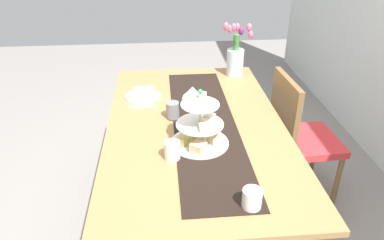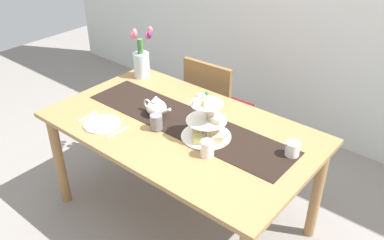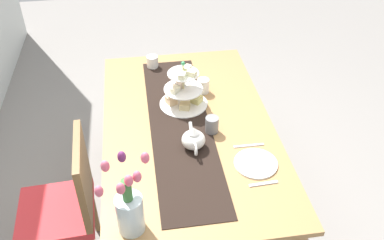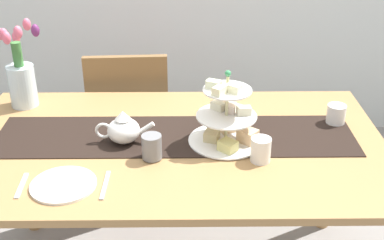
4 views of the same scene
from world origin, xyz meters
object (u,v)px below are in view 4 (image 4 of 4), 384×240
object	(u,v)px
tiered_cake_stand	(228,122)
mug_grey	(152,147)
teapot	(123,129)
knife_left	(105,185)
tulip_vase	(21,77)
dining_table	(176,163)
mug_white_text	(261,150)
dinner_plate_left	(63,185)
fork_left	(22,185)
chair_left	(130,119)
cream_jug	(336,114)

from	to	relation	value
tiered_cake_stand	mug_grey	bearing A→B (deg)	-157.01
teapot	knife_left	bearing A→B (deg)	-96.28
teapot	mug_grey	bearing A→B (deg)	-46.21
tiered_cake_stand	tulip_vase	xyz separation A→B (m)	(-0.91, 0.36, 0.05)
dining_table	mug_white_text	size ratio (longest dim) A/B	17.87
dinner_plate_left	fork_left	world-z (taller)	dinner_plate_left
tiered_cake_stand	mug_white_text	size ratio (longest dim) A/B	3.20
tiered_cake_stand	fork_left	distance (m)	0.80
dining_table	teapot	world-z (taller)	teapot
fork_left	knife_left	xyz separation A→B (m)	(0.29, 0.00, 0.00)
dinner_plate_left	fork_left	xyz separation A→B (m)	(-0.15, 0.00, -0.00)
chair_left	cream_jug	xyz separation A→B (m)	(0.95, -0.57, 0.30)
teapot	mug_white_text	size ratio (longest dim) A/B	2.51
tulip_vase	dining_table	bearing A→B (deg)	-27.00
knife_left	fork_left	bearing A→B (deg)	180.00
tiered_cake_stand	cream_jug	size ratio (longest dim) A/B	3.58
teapot	mug_white_text	world-z (taller)	teapot
teapot	mug_grey	distance (m)	0.17
cream_jug	mug_white_text	bearing A→B (deg)	-140.18
knife_left	cream_jug	bearing A→B (deg)	26.59
teapot	mug_white_text	distance (m)	0.55
chair_left	fork_left	world-z (taller)	chair_left
tiered_cake_stand	teapot	distance (m)	0.41
fork_left	tulip_vase	bearing A→B (deg)	104.45
dinner_plate_left	mug_grey	xyz separation A→B (m)	(0.30, 0.18, 0.05)
cream_jug	mug_white_text	world-z (taller)	mug_white_text
chair_left	mug_grey	distance (m)	0.92
teapot	cream_jug	bearing A→B (deg)	10.04
dinner_plate_left	knife_left	bearing A→B (deg)	0.00
dining_table	dinner_plate_left	distance (m)	0.50
tulip_vase	mug_white_text	distance (m)	1.14
tulip_vase	knife_left	distance (m)	0.82
tiered_cake_stand	tulip_vase	world-z (taller)	tulip_vase
chair_left	mug_white_text	world-z (taller)	chair_left
dinner_plate_left	mug_grey	size ratio (longest dim) A/B	2.42
cream_jug	mug_white_text	size ratio (longest dim) A/B	0.89
knife_left	mug_white_text	bearing A→B (deg)	15.92
fork_left	mug_white_text	size ratio (longest dim) A/B	1.58
cream_jug	mug_white_text	distance (m)	0.47
dining_table	fork_left	size ratio (longest dim) A/B	11.32
mug_grey	dinner_plate_left	bearing A→B (deg)	-148.91
fork_left	mug_grey	bearing A→B (deg)	22.08
dining_table	tulip_vase	bearing A→B (deg)	153.00
teapot	mug_grey	xyz separation A→B (m)	(0.12, -0.12, -0.01)
knife_left	mug_grey	xyz separation A→B (m)	(0.15, 0.18, 0.05)
dining_table	dinner_plate_left	world-z (taller)	dinner_plate_left
dinner_plate_left	knife_left	distance (m)	0.15
teapot	fork_left	distance (m)	0.45
dining_table	mug_grey	distance (m)	0.21
teapot	mug_grey	size ratio (longest dim) A/B	2.51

